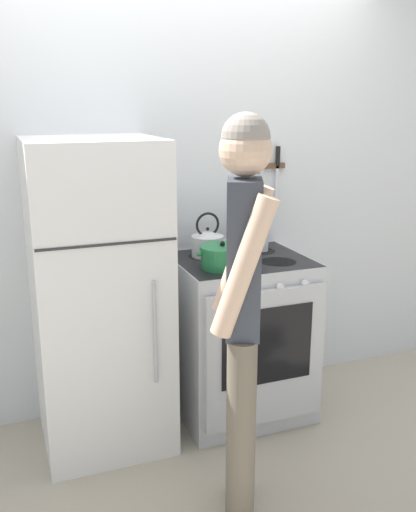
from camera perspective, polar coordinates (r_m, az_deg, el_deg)
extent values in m
plane|color=#B2A893|center=(3.73, -3.23, -13.53)|extent=(14.00, 14.00, 0.00)
cube|color=silver|center=(3.34, -3.71, 6.29)|extent=(10.00, 0.06, 2.55)
cube|color=white|center=(3.01, -10.81, -4.08)|extent=(0.66, 0.63, 1.62)
cube|color=#2D2D2D|center=(2.61, -9.93, 1.15)|extent=(0.64, 0.01, 0.01)
cylinder|color=#B2B5BA|center=(2.78, -5.30, -7.67)|extent=(0.02, 0.02, 0.52)
cube|color=silver|center=(3.35, 3.23, -8.03)|extent=(0.74, 0.63, 0.94)
cube|color=black|center=(3.20, 3.36, -0.47)|extent=(0.73, 0.61, 0.02)
cube|color=black|center=(3.12, 5.39, -10.11)|extent=(0.64, 0.05, 0.72)
cylinder|color=black|center=(3.03, 1.44, -1.24)|extent=(0.20, 0.20, 0.01)
cylinder|color=black|center=(3.16, 7.04, -0.62)|extent=(0.20, 0.20, 0.01)
cylinder|color=black|center=(3.25, -0.23, -0.07)|extent=(0.20, 0.20, 0.01)
cylinder|color=black|center=(3.38, 5.07, 0.46)|extent=(0.20, 0.20, 0.01)
cylinder|color=silver|center=(2.85, 1.92, -3.71)|extent=(0.04, 0.02, 0.04)
cylinder|color=silver|center=(2.91, 4.62, -3.36)|extent=(0.04, 0.02, 0.04)
cylinder|color=silver|center=(2.97, 7.20, -3.02)|extent=(0.04, 0.02, 0.04)
cylinder|color=silver|center=(3.04, 9.67, -2.69)|extent=(0.04, 0.02, 0.04)
cube|color=silver|center=(3.08, 5.78, -10.11)|extent=(0.68, 0.03, 0.76)
cube|color=black|center=(3.03, 5.99, -8.96)|extent=(0.52, 0.01, 0.42)
cylinder|color=#237A42|center=(3.01, 1.45, -0.26)|extent=(0.23, 0.23, 0.10)
cylinder|color=#237A42|center=(3.00, 1.46, 0.85)|extent=(0.24, 0.24, 0.02)
sphere|color=black|center=(2.99, 1.46, 1.24)|extent=(0.03, 0.03, 0.03)
cylinder|color=#237A42|center=(2.96, -0.82, 0.18)|extent=(0.03, 0.02, 0.02)
cylinder|color=#237A42|center=(3.05, 3.66, 0.62)|extent=(0.03, 0.02, 0.02)
cylinder|color=silver|center=(3.24, -0.04, 1.01)|extent=(0.18, 0.18, 0.12)
cone|color=silver|center=(3.22, -0.04, 2.29)|extent=(0.17, 0.17, 0.03)
sphere|color=black|center=(3.22, -0.04, 2.72)|extent=(0.02, 0.02, 0.02)
cone|color=silver|center=(3.27, 1.38, 1.34)|extent=(0.10, 0.03, 0.08)
torus|color=black|center=(3.21, -0.04, 3.16)|extent=(0.14, 0.01, 0.14)
cylinder|color=silver|center=(3.38, 5.33, 1.59)|extent=(0.09, 0.09, 0.13)
cylinder|color=#9E7547|center=(3.34, 5.20, 2.81)|extent=(0.03, 0.02, 0.23)
cylinder|color=#232326|center=(3.35, 5.44, 2.77)|extent=(0.03, 0.04, 0.22)
cylinder|color=#B2B5BA|center=(3.37, 5.51, 2.83)|extent=(0.02, 0.05, 0.22)
cylinder|color=#4C4C51|center=(3.35, 5.64, 2.99)|extent=(0.03, 0.03, 0.25)
cylinder|color=#C63D33|center=(3.36, 5.23, 2.48)|extent=(0.02, 0.02, 0.18)
cylinder|color=#6B6051|center=(2.53, 3.31, -17.38)|extent=(0.13, 0.13, 0.86)
cylinder|color=#6B6051|center=(2.67, 3.29, -15.42)|extent=(0.13, 0.13, 0.86)
cube|color=#383D47|center=(2.30, 3.58, -0.20)|extent=(0.22, 0.28, 0.64)
cylinder|color=beige|center=(2.17, 3.61, -1.13)|extent=(0.27, 0.18, 0.57)
cylinder|color=beige|center=(2.43, 3.55, 0.63)|extent=(0.27, 0.18, 0.57)
sphere|color=beige|center=(2.22, 3.76, 10.57)|extent=(0.21, 0.21, 0.21)
sphere|color=gray|center=(2.22, 3.79, 11.77)|extent=(0.19, 0.19, 0.19)
cube|color=brown|center=(3.49, 5.37, 8.92)|extent=(0.31, 0.02, 0.03)
cube|color=silver|center=(3.44, 3.84, 7.57)|extent=(0.03, 0.00, 0.16)
cube|color=black|center=(3.43, 3.89, 9.62)|extent=(0.02, 0.02, 0.09)
cube|color=silver|center=(3.49, 5.38, 6.95)|extent=(0.02, 0.00, 0.24)
cube|color=black|center=(3.47, 5.47, 9.68)|extent=(0.02, 0.02, 0.10)
cube|color=silver|center=(3.54, 6.90, 7.07)|extent=(0.02, 0.00, 0.23)
cube|color=black|center=(3.52, 7.01, 9.89)|extent=(0.02, 0.02, 0.12)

